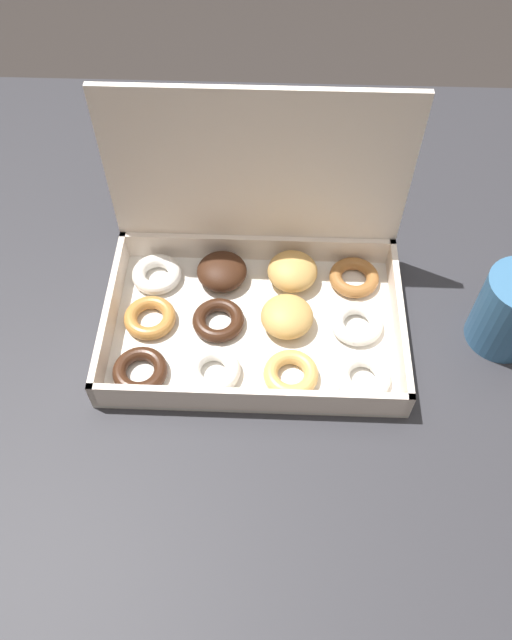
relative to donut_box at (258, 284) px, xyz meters
The scene contains 3 objects.
ground_plane 0.77m from the donut_box, 20.27° to the left, with size 8.00×8.00×0.00m, color #2D2826.
dining_table 0.15m from the donut_box, 20.27° to the left, with size 1.03×0.99×0.72m.
donut_box is the anchor object (origin of this frame).
Camera 1 is at (-0.00, -0.50, 1.39)m, focal length 35.00 mm.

